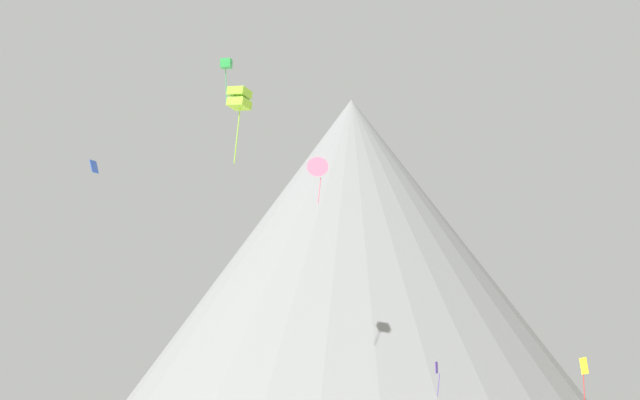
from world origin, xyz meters
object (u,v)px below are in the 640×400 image
(kite_yellow_low, at_px, (581,373))
(kite_blue_mid, at_px, (91,166))
(kite_lime_mid, at_px, (236,99))
(kite_green_high, at_px, (223,64))
(kite_rainbow_mid, at_px, (315,168))
(kite_indigo_low, at_px, (434,372))
(rock_massif, at_px, (340,267))

(kite_yellow_low, bearing_deg, kite_blue_mid, 121.73)
(kite_lime_mid, bearing_deg, kite_green_high, 34.25)
(kite_lime_mid, xyz_separation_m, kite_rainbow_mid, (5.80, 16.25, -0.60))
(kite_indigo_low, height_order, kite_yellow_low, kite_indigo_low)
(kite_lime_mid, bearing_deg, kite_blue_mid, 83.29)
(kite_blue_mid, xyz_separation_m, kite_indigo_low, (31.67, 27.40, -15.58))
(kite_rainbow_mid, bearing_deg, kite_green_high, -39.81)
(kite_rainbow_mid, bearing_deg, kite_yellow_low, -161.92)
(kite_yellow_low, bearing_deg, kite_lime_mid, 138.81)
(kite_indigo_low, bearing_deg, kite_lime_mid, 48.09)
(rock_massif, relative_size, kite_blue_mid, 79.61)
(kite_blue_mid, height_order, kite_rainbow_mid, kite_rainbow_mid)
(rock_massif, relative_size, kite_indigo_low, 25.61)
(kite_lime_mid, xyz_separation_m, kite_indigo_low, (18.95, 35.23, -18.56))
(kite_blue_mid, xyz_separation_m, kite_green_high, (8.67, 16.83, 16.43))
(kite_indigo_low, bearing_deg, kite_blue_mid, 27.24)
(kite_rainbow_mid, relative_size, kite_yellow_low, 0.79)
(kite_lime_mid, xyz_separation_m, kite_yellow_low, (31.79, 24.39, -19.10))
(kite_blue_mid, distance_m, kite_green_high, 25.06)
(kite_blue_mid, height_order, kite_yellow_low, kite_blue_mid)
(kite_lime_mid, height_order, kite_yellow_low, kite_lime_mid)
(rock_massif, height_order, kite_rainbow_mid, rock_massif)
(kite_lime_mid, relative_size, kite_rainbow_mid, 1.30)
(kite_indigo_low, bearing_deg, kite_yellow_low, 126.17)
(kite_green_high, height_order, kite_rainbow_mid, kite_green_high)
(rock_massif, relative_size, kite_lime_mid, 16.44)
(kite_green_high, bearing_deg, kite_yellow_low, 7.38)
(kite_rainbow_mid, height_order, kite_yellow_low, kite_rainbow_mid)
(kite_green_high, relative_size, kite_yellow_low, 0.87)
(kite_rainbow_mid, distance_m, kite_yellow_low, 32.92)
(rock_massif, bearing_deg, kite_rainbow_mid, -93.89)
(kite_blue_mid, height_order, kite_indigo_low, kite_blue_mid)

